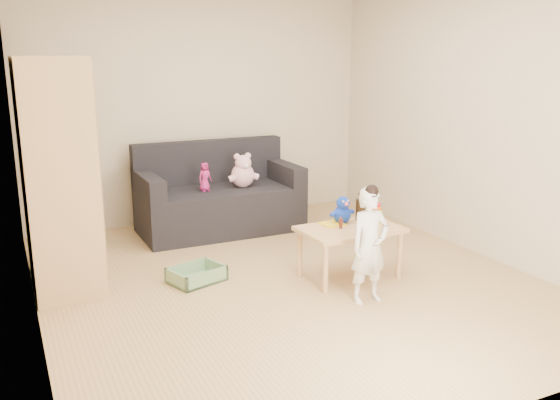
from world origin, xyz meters
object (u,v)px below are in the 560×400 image
sofa (220,209)px  toddler (370,248)px  wardrobe (57,174)px  play_table (349,252)px

sofa → toddler: 2.36m
wardrobe → play_table: size_ratio=2.20×
play_table → wardrobe: bearing=157.7°
sofa → toddler: size_ratio=1.94×
toddler → sofa: bearing=98.3°
play_table → toddler: toddler is taller
sofa → toddler: bearing=-80.7°
sofa → toddler: toddler is taller
play_table → toddler: bearing=-105.8°
wardrobe → play_table: 2.53m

